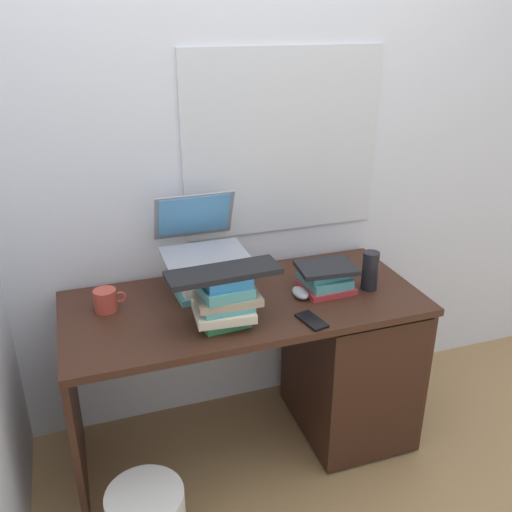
% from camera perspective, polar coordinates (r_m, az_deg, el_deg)
% --- Properties ---
extents(ground_plane, '(6.00, 6.00, 0.00)m').
position_cam_1_polar(ground_plane, '(2.70, -1.06, -18.48)').
color(ground_plane, '#9E7A4C').
extents(wall_back, '(6.00, 0.06, 2.60)m').
position_cam_1_polar(wall_back, '(2.41, -3.97, 11.33)').
color(wall_back, silver).
rests_on(wall_back, ground).
extents(desk, '(1.45, 0.65, 0.74)m').
position_cam_1_polar(desk, '(2.55, 7.12, -10.15)').
color(desk, '#381E14').
rests_on(desk, ground).
extents(book_stack_tall, '(0.24, 0.19, 0.17)m').
position_cam_1_polar(book_stack_tall, '(2.30, -5.37, -1.98)').
color(book_stack_tall, teal).
rests_on(book_stack_tall, desk).
extents(book_stack_keyboard_riser, '(0.25, 0.21, 0.20)m').
position_cam_1_polar(book_stack_keyboard_riser, '(2.08, -3.21, -4.58)').
color(book_stack_keyboard_riser, '#338C4C').
rests_on(book_stack_keyboard_riser, desk).
extents(book_stack_side, '(0.25, 0.21, 0.11)m').
position_cam_1_polar(book_stack_side, '(2.35, 7.08, -2.15)').
color(book_stack_side, '#B22D33').
rests_on(book_stack_side, desk).
extents(laptop, '(0.33, 0.32, 0.22)m').
position_cam_1_polar(laptop, '(2.30, -5.76, 1.89)').
color(laptop, gray).
rests_on(laptop, book_stack_tall).
extents(keyboard, '(0.43, 0.16, 0.02)m').
position_cam_1_polar(keyboard, '(2.03, -3.33, -1.70)').
color(keyboard, black).
rests_on(keyboard, book_stack_keyboard_riser).
extents(computer_mouse, '(0.06, 0.10, 0.04)m').
position_cam_1_polar(computer_mouse, '(2.30, 4.55, -3.77)').
color(computer_mouse, '#A5A8AD').
rests_on(computer_mouse, desk).
extents(mug, '(0.12, 0.09, 0.09)m').
position_cam_1_polar(mug, '(2.26, -15.10, -4.38)').
color(mug, '#B23F33').
rests_on(mug, desk).
extents(water_bottle, '(0.07, 0.07, 0.17)m').
position_cam_1_polar(water_bottle, '(2.38, 11.59, -1.48)').
color(water_bottle, black).
rests_on(water_bottle, desk).
extents(cell_phone, '(0.09, 0.15, 0.01)m').
position_cam_1_polar(cell_phone, '(2.13, 5.71, -6.59)').
color(cell_phone, black).
rests_on(cell_phone, desk).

